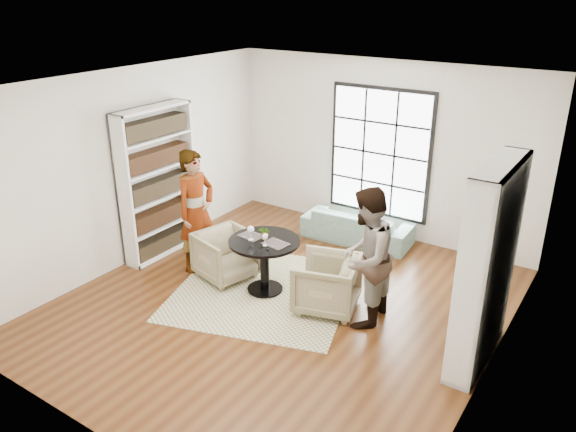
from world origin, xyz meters
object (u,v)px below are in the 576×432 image
Objects in this scene: armchair_left at (226,255)px; wine_glass_left at (251,230)px; person_right at (366,258)px; person_left at (196,211)px; flower_centerpiece at (265,233)px; pedestal_table at (264,254)px; armchair_right at (326,284)px; sofa at (357,226)px; wine_glass_right at (265,237)px.

armchair_left is 3.72× the size of wine_glass_left.
person_right is (2.24, 0.06, 0.56)m from armchair_left.
flower_centerpiece is (1.26, 0.02, -0.05)m from person_left.
pedestal_table is 0.54× the size of person_right.
armchair_right is at bearing 8.37° from wine_glass_left.
pedestal_table is at bearing -101.79° from armchair_right.
person_right is at bearing 1.54° from flower_centerpiece.
sofa is 9.59× the size of flower_centerpiece.
pedestal_table is 5.20× the size of flower_centerpiece.
person_right is at bearing -84.69° from person_left.
sofa is at bearing -31.00° from person_left.
pedestal_table is at bearing -92.51° from person_right.
person_right is (1.52, 0.07, 0.34)m from pedestal_table.
armchair_right is at bearing 4.17° from pedestal_table.
wine_glass_left is at bearing 172.82° from wine_glass_right.
wine_glass_right is (-0.21, -2.39, 0.66)m from sofa.
sofa is 2.50m from wine_glass_left.
wine_glass_left reaches higher than flower_centerpiece.
armchair_left is 1.01m from wine_glass_right.
person_right is at bearing 114.67° from sofa.
pedestal_table is 0.99m from armchair_right.
sofa is 1.01× the size of person_right.
pedestal_table is at bearing 30.87° from wine_glass_left.
person_right reaches higher than armchair_right.
wine_glass_right reaches higher than sofa.
person_left reaches higher than person_right.
sofa is at bearing 81.98° from pedestal_table.
armchair_left is 1.69m from armchair_right.
armchair_left is at bearing -85.87° from person_left.
sofa is at bearing -179.44° from armchair_right.
flower_centerpiece is (-0.32, -2.24, 0.63)m from sofa.
pedestal_table reaches higher than armchair_left.
armchair_right is at bearing -95.17° from person_right.
sofa is at bearing 81.77° from flower_centerpiece.
person_right is (1.20, -2.19, 0.65)m from sofa.
armchair_left is at bearing -178.70° from flower_centerpiece.
sofa is 2.48m from armchair_left.
sofa is at bearing 84.94° from wine_glass_right.
person_right is at bearing 2.66° from pedestal_table.
person_right is (2.79, 0.06, -0.03)m from person_left.
person_left is (-0.55, -0.00, 0.58)m from armchair_left.
flower_centerpiece is at bearing 98.53° from pedestal_table.
sofa is 2.24× the size of armchair_right.
armchair_left is at bearing -104.01° from armchair_right.
person_right reaches higher than sofa.
person_right reaches higher than armchair_left.
wine_glass_left is (-0.16, -0.10, 0.37)m from pedestal_table.
armchair_right is at bearing 2.42° from flower_centerpiece.
person_left reaches higher than sofa.
flower_centerpiece is at bearing -85.14° from person_left.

